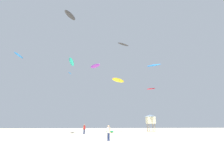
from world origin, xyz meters
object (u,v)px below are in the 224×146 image
at_px(kite_aloft_3, 123,44).
at_px(kite_aloft_7, 70,15).
at_px(kite_aloft_1, 151,89).
at_px(kite_aloft_6, 95,66).
at_px(person_foreground, 109,132).
at_px(person_midground, 84,128).
at_px(kite_grounded_near, 110,131).
at_px(kite_aloft_2, 72,62).
at_px(kite_aloft_4, 70,73).
at_px(kite_aloft_5, 118,80).
at_px(kite_aloft_0, 19,55).
at_px(kite_aloft_8, 154,65).
at_px(lifeguard_tower, 150,119).

distance_m(kite_aloft_3, kite_aloft_7, 14.19).
distance_m(kite_aloft_1, kite_aloft_6, 18.80).
xyz_separation_m(person_foreground, person_midground, (-3.53, 12.66, 0.04)).
bearing_deg(kite_aloft_7, kite_grounded_near, 31.09).
relative_size(kite_aloft_2, kite_aloft_7, 1.13).
relative_size(kite_aloft_4, kite_aloft_6, 0.54).
distance_m(kite_aloft_4, kite_aloft_5, 19.07).
relative_size(kite_aloft_4, kite_aloft_5, 0.52).
distance_m(person_midground, kite_grounded_near, 8.49).
bearing_deg(kite_aloft_7, kite_aloft_2, 4.18).
bearing_deg(kite_aloft_1, person_foreground, -118.17).
xyz_separation_m(kite_aloft_0, kite_aloft_3, (22.57, 2.64, 5.03)).
relative_size(kite_aloft_0, kite_aloft_8, 0.79).
bearing_deg(person_foreground, kite_aloft_3, 36.71).
bearing_deg(kite_grounded_near, lifeguard_tower, 17.67).
height_order(person_foreground, kite_aloft_8, kite_aloft_8).
relative_size(person_midground, kite_aloft_3, 0.53).
height_order(kite_aloft_0, kite_aloft_7, kite_aloft_7).
bearing_deg(kite_aloft_6, kite_aloft_4, 157.42).
height_order(kite_aloft_1, kite_aloft_3, kite_aloft_3).
bearing_deg(person_midground, kite_aloft_8, -101.71).
relative_size(person_foreground, kite_aloft_5, 0.42).
relative_size(kite_aloft_2, kite_aloft_3, 1.36).
xyz_separation_m(kite_aloft_2, kite_aloft_4, (-2.87, 16.62, 2.54)).
bearing_deg(kite_aloft_1, kite_aloft_4, 178.38).
relative_size(person_midground, kite_aloft_4, 0.85).
bearing_deg(kite_aloft_5, kite_grounded_near, 136.41).
xyz_separation_m(kite_grounded_near, kite_aloft_6, (-3.82, 7.52, 18.24)).
xyz_separation_m(person_midground, kite_aloft_6, (1.56, 14.03, 17.39)).
distance_m(kite_aloft_1, kite_aloft_4, 25.83).
distance_m(kite_aloft_5, kite_aloft_7, 18.83).
distance_m(kite_grounded_near, kite_aloft_2, 17.69).
bearing_deg(kite_aloft_7, kite_aloft_6, 65.80).
height_order(kite_grounded_near, kite_aloft_8, kite_aloft_8).
distance_m(kite_aloft_1, kite_aloft_3, 18.93).
bearing_deg(kite_aloft_0, kite_aloft_5, 10.74).
height_order(kite_aloft_0, kite_aloft_4, kite_aloft_4).
bearing_deg(kite_aloft_8, kite_aloft_1, 103.43).
xyz_separation_m(lifeguard_tower, kite_aloft_0, (-30.39, -9.24, 12.42)).
xyz_separation_m(lifeguard_tower, kite_aloft_1, (3.02, 6.60, 9.30)).
bearing_deg(kite_grounded_near, kite_aloft_8, 27.57).
distance_m(person_foreground, kite_aloft_7, 29.32).
height_order(person_foreground, lifeguard_tower, lifeguard_tower).
relative_size(lifeguard_tower, kite_aloft_5, 1.03).
bearing_deg(person_foreground, kite_aloft_1, 25.25).
relative_size(kite_aloft_2, kite_aloft_8, 1.06).
bearing_deg(kite_aloft_3, kite_aloft_7, -167.76).
distance_m(person_foreground, kite_aloft_6, 31.95).
distance_m(kite_aloft_7, kite_aloft_8, 28.53).
bearing_deg(kite_aloft_4, kite_grounded_near, -42.82).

